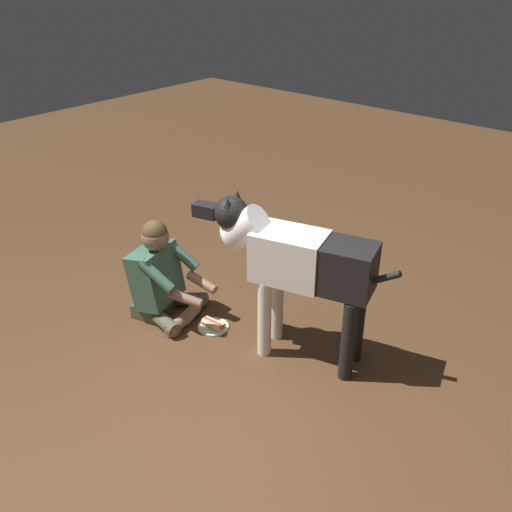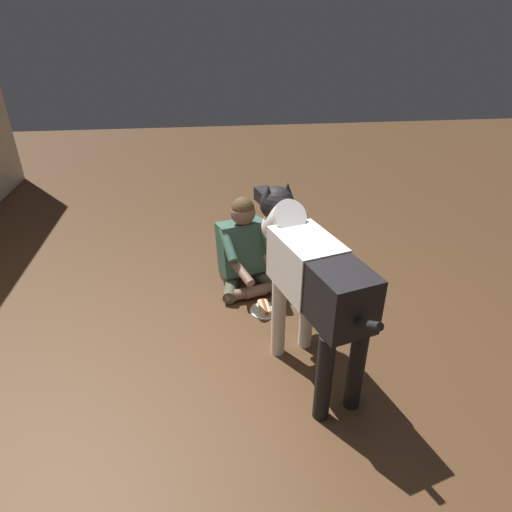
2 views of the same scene
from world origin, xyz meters
name	(u,v)px [view 2 (image 2 of 2)]	position (x,y,z in m)	size (l,w,h in m)	color
ground_plane	(197,369)	(0.00, 0.00, 0.00)	(14.91, 14.91, 0.00)	#51351F
person_sitting_on_floor	(244,251)	(1.03, -0.43, 0.33)	(0.69, 0.59, 0.82)	#4F513C
large_dog	(309,273)	(-0.04, -0.72, 0.74)	(1.42, 0.54, 1.15)	white
hot_dog_on_plate	(265,309)	(0.60, -0.55, 0.03)	(0.24, 0.24, 0.06)	silver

